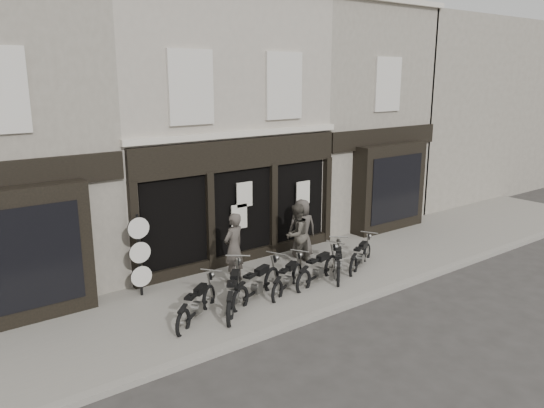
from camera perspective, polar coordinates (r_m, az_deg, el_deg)
ground_plane at (r=14.41m, az=3.49°, el=-9.71°), size 90.00×90.00×0.00m
pavement at (r=15.03m, az=1.24°, el=-8.43°), size 30.00×4.20×0.12m
kerb at (r=13.55m, az=7.00°, el=-11.08°), size 30.00×0.25×0.13m
central_building at (r=18.23m, az=-8.70°, el=8.38°), size 7.30×6.22×8.34m
neighbour_right at (r=21.93m, az=6.28°, el=9.22°), size 5.60×6.73×8.34m
filler_right at (r=28.20m, az=18.46°, el=9.71°), size 11.00×6.00×8.20m
motorcycle_0 at (r=12.85m, az=-8.08°, el=-10.89°), size 1.82×1.46×1.01m
motorcycle_1 at (r=13.29m, az=-4.11°, el=-9.70°), size 1.73×1.98×1.14m
motorcycle_2 at (r=13.82m, az=-1.61°, el=-8.85°), size 2.10×1.13×1.06m
motorcycle_3 at (r=14.31m, az=1.71°, el=-8.20°), size 1.84×1.21×0.96m
motorcycle_4 at (r=14.89m, az=5.00°, el=-7.23°), size 2.11×0.94×1.04m
motorcycle_5 at (r=15.48m, az=7.14°, el=-6.53°), size 1.61×1.65×0.99m
motorcycle_6 at (r=16.20m, az=9.50°, el=-5.73°), size 1.86×1.16×0.97m
man_left at (r=14.66m, az=-4.14°, el=-4.71°), size 0.82×0.66×1.96m
man_centre at (r=16.01m, az=2.64°, el=-3.27°), size 1.06×0.92×1.87m
man_right at (r=16.67m, az=3.24°, el=-2.61°), size 1.05×0.86×1.85m
advert_sign_post at (r=14.10m, az=-14.01°, el=-5.76°), size 0.56×0.36×2.30m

